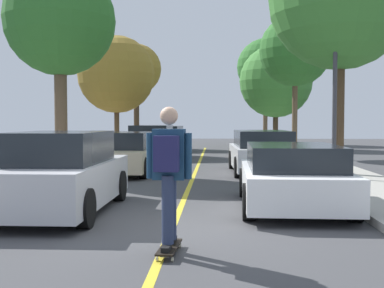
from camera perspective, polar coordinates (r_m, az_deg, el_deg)
ground at (r=7.80m, az=-2.43°, el=-9.94°), size 80.00×80.00×0.00m
center_line at (r=11.72m, az=-0.64°, el=-5.66°), size 0.12×39.20×0.01m
parked_car_left_nearest at (r=9.54m, az=-14.75°, el=-3.33°), size 1.83×4.15×1.50m
parked_car_left_near at (r=16.27m, az=-7.37°, el=-1.04°), size 1.91×4.56×1.34m
parked_car_left_far at (r=22.17m, az=-4.64°, el=0.13°), size 2.02×4.37×1.50m
parked_car_left_farthest at (r=28.23m, az=-3.03°, el=0.64°), size 2.14×4.72×1.41m
parked_car_right_nearest at (r=9.92m, az=11.37°, el=-3.59°), size 2.07×4.11×1.24m
parked_car_right_near at (r=16.36m, az=7.99°, el=-0.89°), size 2.07×4.37×1.39m
street_tree_left_nearest at (r=16.87m, az=-14.89°, el=13.43°), size 3.54×3.54×6.54m
street_tree_left_near at (r=25.36m, az=-8.64°, el=7.86°), size 3.85×3.85×5.80m
street_tree_left_far at (r=31.51m, az=-6.40°, el=8.45°), size 3.12×3.12×6.35m
street_tree_right_near at (r=23.62m, az=11.74°, el=10.39°), size 3.28×3.28×6.42m
street_tree_right_far at (r=30.87m, az=9.57°, el=7.08°), size 4.41×4.41×6.17m
street_tree_right_farthest at (r=37.32m, az=8.43°, el=8.67°), size 4.19×4.19×7.60m
streetlamp at (r=14.30m, az=16.08°, el=9.89°), size 0.36×0.24×5.95m
skateboard at (r=6.49m, az=-2.62°, el=-11.73°), size 0.28×0.85×0.10m
skateboarder at (r=6.28m, az=-2.69°, el=-2.71°), size 0.58×0.71×1.77m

